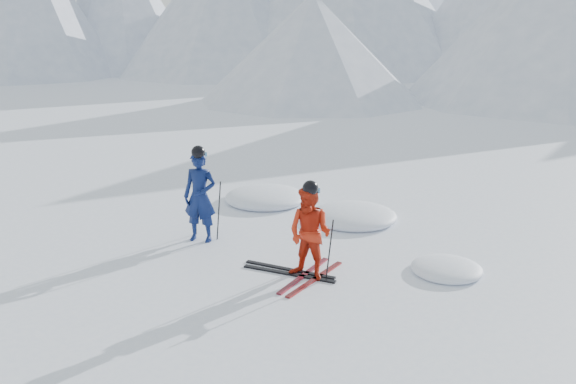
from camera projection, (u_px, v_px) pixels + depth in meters
The scene contains 12 objects.
ground at pixel (347, 278), 10.28m from camera, with size 160.00×160.00×0.00m, color white.
skier_blue at pixel (200, 197), 11.78m from camera, with size 0.65×0.43×1.80m, color #0C1A4C.
skier_red at pixel (310, 233), 10.06m from camera, with size 0.77×0.60×1.59m, color red.
pole_blue_left at pixel (196, 207), 12.16m from camera, with size 0.02×0.02×1.20m, color black.
pole_blue_right at pixel (219, 211), 11.90m from camera, with size 0.02×0.02×1.20m, color black.
pole_red_left at pixel (304, 240), 10.50m from camera, with size 0.02×0.02×1.06m, color black.
pole_red_right at pixel (330, 250), 10.07m from camera, with size 0.02×0.02×1.06m, color black.
ski_worn_left at pixel (304, 275), 10.35m from camera, with size 0.09×1.70×0.03m, color black.
ski_worn_right at pixel (315, 279), 10.20m from camera, with size 0.09×1.70×0.03m, color black.
ski_loose_a at pixel (290, 270), 10.58m from camera, with size 0.09×1.70×0.03m, color black.
ski_loose_b at pixel (289, 274), 10.41m from camera, with size 0.09×1.70×0.03m, color black.
snow_lumps at pixel (318, 215), 13.56m from camera, with size 6.80×2.96×0.43m.
Camera 1 is at (5.12, -8.05, 4.21)m, focal length 38.00 mm.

